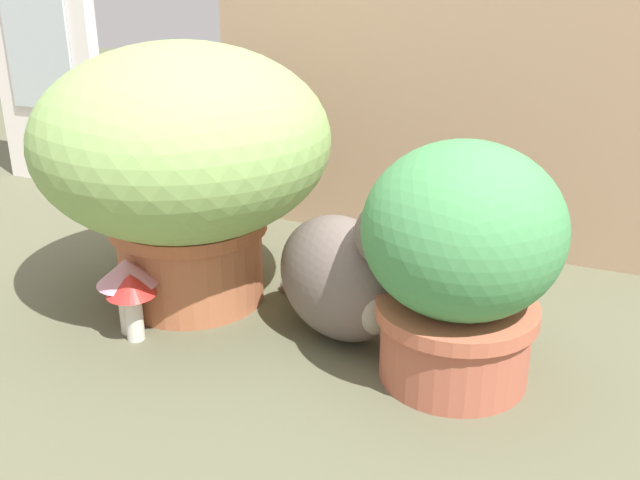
{
  "coord_description": "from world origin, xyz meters",
  "views": [
    {
      "loc": [
        0.51,
        -0.97,
        0.65
      ],
      "look_at": [
        0.05,
        0.09,
        0.18
      ],
      "focal_mm": 41.31,
      "sensor_mm": 36.0,
      "label": 1
    }
  ],
  "objects": [
    {
      "name": "leafy_planter",
      "position": [
        0.3,
        0.05,
        0.21
      ],
      "size": [
        0.31,
        0.31,
        0.39
      ],
      "color": "#B05B44",
      "rests_on": "ground"
    },
    {
      "name": "grass_planter",
      "position": [
        -0.24,
        0.12,
        0.29
      ],
      "size": [
        0.54,
        0.54,
        0.49
      ],
      "color": "#B06441",
      "rests_on": "ground"
    },
    {
      "name": "ground_plane",
      "position": [
        0.0,
        0.0,
        0.0
      ],
      "size": [
        6.0,
        6.0,
        0.0
      ],
      "primitive_type": "plane",
      "color": "#565640"
    },
    {
      "name": "window_panel_white",
      "position": [
        -1.01,
        0.61,
        0.48
      ],
      "size": [
        0.34,
        0.05,
        0.95
      ],
      "color": "white",
      "rests_on": "ground"
    },
    {
      "name": "cat",
      "position": [
        0.1,
        0.09,
        0.12
      ],
      "size": [
        0.35,
        0.28,
        0.32
      ],
      "color": "#665852",
      "rests_on": "ground"
    },
    {
      "name": "mushroom_ornament_red",
      "position": [
        -0.24,
        -0.06,
        0.09
      ],
      "size": [
        0.09,
        0.09,
        0.13
      ],
      "color": "silver",
      "rests_on": "ground"
    },
    {
      "name": "mushroom_ornament_pink",
      "position": [
        -0.27,
        -0.04,
        0.1
      ],
      "size": [
        0.11,
        0.11,
        0.14
      ],
      "color": "silver",
      "rests_on": "ground"
    },
    {
      "name": "cardboard_backdrop",
      "position": [
        0.11,
        0.6,
        0.43
      ],
      "size": [
        1.08,
        0.03,
        0.86
      ],
      "primitive_type": "cube",
      "color": "tan",
      "rests_on": "ground"
    }
  ]
}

